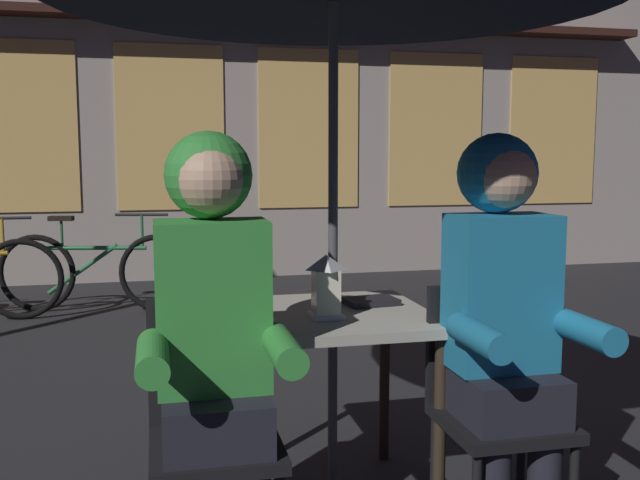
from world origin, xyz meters
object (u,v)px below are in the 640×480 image
cafe_table (333,338)px  person_left_hooded (213,315)px  chair_left (214,421)px  chair_right (493,398)px  person_right_hooded (504,300)px  bicycle_third (97,271)px  lantern (326,285)px  book (371,301)px

cafe_table → person_left_hooded: person_left_hooded is taller
chair_left → chair_right: same height
person_left_hooded → person_right_hooded: 0.96m
bicycle_third → lantern: bearing=-74.0°
cafe_table → person_left_hooded: 0.67m
cafe_table → bicycle_third: 3.86m
chair_left → person_right_hooded: 1.03m
bicycle_third → chair_right: bearing=-68.3°
chair_right → book: 0.61m
cafe_table → book: book is taller
bicycle_third → book: size_ratio=8.27×
lantern → chair_left: lantern is taller
chair_left → bicycle_third: chair_left is taller
person_right_hooded → book: (-0.30, 0.52, -0.09)m
lantern → chair_right: lantern is taller
cafe_table → book: size_ratio=3.70×
cafe_table → chair_left: bearing=-142.5°
cafe_table → person_right_hooded: size_ratio=0.53×
chair_left → book: bearing=35.0°
cafe_table → bicycle_third: size_ratio=0.45×
cafe_table → lantern: lantern is taller
person_left_hooded → bicycle_third: bearing=99.1°
person_left_hooded → person_right_hooded: same height
chair_left → bicycle_third: (-0.66, 4.05, -0.14)m
cafe_table → chair_left: size_ratio=0.85×
cafe_table → chair_right: size_ratio=0.85×
cafe_table → chair_right: (0.48, -0.37, -0.15)m
cafe_table → book: (0.18, 0.09, 0.11)m
cafe_table → chair_left: 0.62m
chair_right → chair_left: bearing=180.0°
lantern → person_left_hooded: 0.54m
person_left_hooded → book: bearing=38.2°
cafe_table → person_right_hooded: person_right_hooded is taller
book → cafe_table: bearing=-159.7°
cafe_table → person_right_hooded: (0.48, -0.43, 0.21)m
chair_right → bicycle_third: (-1.62, 4.05, -0.14)m
cafe_table → person_left_hooded: size_ratio=0.53×
lantern → person_right_hooded: (0.53, -0.33, -0.01)m
cafe_table → lantern: (-0.05, -0.10, 0.22)m
chair_right → bicycle_third: size_ratio=0.53×
cafe_table → book: bearing=27.2°
chair_right → person_right_hooded: 0.36m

